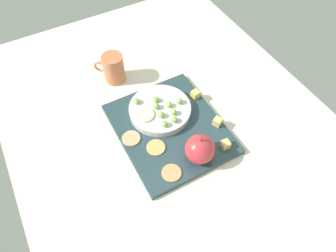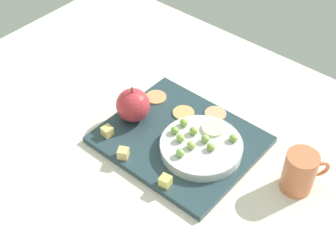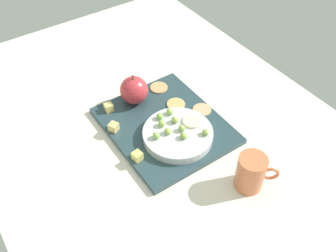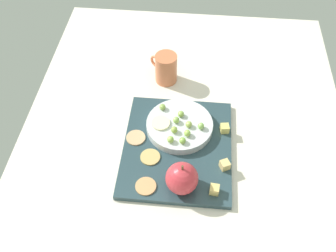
# 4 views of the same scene
# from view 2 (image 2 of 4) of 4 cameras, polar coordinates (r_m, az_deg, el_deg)

# --- Properties ---
(table) EXTENTS (1.26, 0.88, 0.05)m
(table) POSITION_cam_2_polar(r_m,az_deg,el_deg) (1.09, 0.28, -2.78)
(table) COLOR silver
(table) RESTS_ON ground
(platter) EXTENTS (0.33, 0.28, 0.01)m
(platter) POSITION_cam_2_polar(r_m,az_deg,el_deg) (1.07, 1.41, -1.64)
(platter) COLOR #294048
(platter) RESTS_ON table
(serving_dish) EXTENTS (0.18, 0.18, 0.02)m
(serving_dish) POSITION_cam_2_polar(r_m,az_deg,el_deg) (1.03, 3.95, -2.49)
(serving_dish) COLOR silver
(serving_dish) RESTS_ON platter
(apple_whole) EXTENTS (0.08, 0.08, 0.08)m
(apple_whole) POSITION_cam_2_polar(r_m,az_deg,el_deg) (1.09, -4.16, 2.48)
(apple_whole) COLOR #C0323B
(apple_whole) RESTS_ON platter
(apple_stem) EXTENTS (0.01, 0.01, 0.01)m
(apple_stem) POSITION_cam_2_polar(r_m,az_deg,el_deg) (1.06, -4.29, 4.28)
(apple_stem) COLOR brown
(apple_stem) RESTS_ON apple_whole
(cheese_cube_0) EXTENTS (0.02, 0.02, 0.02)m
(cheese_cube_0) POSITION_cam_2_polar(r_m,az_deg,el_deg) (1.07, -7.20, -0.62)
(cheese_cube_0) COLOR #E8C56F
(cheese_cube_0) RESTS_ON platter
(cheese_cube_1) EXTENTS (0.02, 0.02, 0.02)m
(cheese_cube_1) POSITION_cam_2_polar(r_m,az_deg,el_deg) (0.97, -0.31, -6.53)
(cheese_cube_1) COLOR #E6D16B
(cheese_cube_1) RESTS_ON platter
(cheese_cube_2) EXTENTS (0.03, 0.03, 0.02)m
(cheese_cube_2) POSITION_cam_2_polar(r_m,az_deg,el_deg) (1.02, -5.33, -3.22)
(cheese_cube_2) COLOR #E5C376
(cheese_cube_2) RESTS_ON platter
(cracker_0) EXTENTS (0.05, 0.05, 0.00)m
(cracker_0) POSITION_cam_2_polar(r_m,az_deg,el_deg) (1.12, 1.85, 1.56)
(cracker_0) COLOR tan
(cracker_0) RESTS_ON platter
(cracker_1) EXTENTS (0.05, 0.05, 0.00)m
(cracker_1) POSITION_cam_2_polar(r_m,az_deg,el_deg) (1.16, -1.43, 3.43)
(cracker_1) COLOR tan
(cracker_1) RESTS_ON platter
(cracker_2) EXTENTS (0.05, 0.05, 0.00)m
(cracker_2) POSITION_cam_2_polar(r_m,az_deg,el_deg) (1.12, 5.63, 1.45)
(cracker_2) COLOR tan
(cracker_2) RESTS_ON platter
(grape_0) EXTENTS (0.02, 0.02, 0.02)m
(grape_0) POSITION_cam_2_polar(r_m,az_deg,el_deg) (1.02, 1.49, -1.41)
(grape_0) COLOR #9BC450
(grape_0) RESTS_ON serving_dish
(grape_1) EXTENTS (0.02, 0.02, 0.02)m
(grape_1) POSITION_cam_2_polar(r_m,az_deg,el_deg) (0.99, 1.46, -3.20)
(grape_1) COLOR #8BBC59
(grape_1) RESTS_ON serving_dish
(grape_2) EXTENTS (0.02, 0.02, 0.02)m
(grape_2) POSITION_cam_2_polar(r_m,az_deg,el_deg) (1.05, 1.90, 0.41)
(grape_2) COLOR #96C052
(grape_2) RESTS_ON serving_dish
(grape_3) EXTENTS (0.02, 0.02, 0.02)m
(grape_3) POSITION_cam_2_polar(r_m,az_deg,el_deg) (1.04, 3.04, -0.58)
(grape_3) COLOR #95B04D
(grape_3) RESTS_ON serving_dish
(grape_4) EXTENTS (0.02, 0.02, 0.02)m
(grape_4) POSITION_cam_2_polar(r_m,az_deg,el_deg) (1.03, 7.76, -1.43)
(grape_4) COLOR #8AAB4E
(grape_4) RESTS_ON serving_dish
(grape_5) EXTENTS (0.02, 0.02, 0.02)m
(grape_5) POSITION_cam_2_polar(r_m,az_deg,el_deg) (1.01, 2.76, -2.29)
(grape_5) COLOR #A0B855
(grape_5) RESTS_ON serving_dish
(grape_6) EXTENTS (0.02, 0.02, 0.02)m
(grape_6) POSITION_cam_2_polar(r_m,az_deg,el_deg) (1.04, 0.66, -0.64)
(grape_6) COLOR #89B94C
(grape_6) RESTS_ON serving_dish
(grape_7) EXTENTS (0.02, 0.02, 0.02)m
(grape_7) POSITION_cam_2_polar(r_m,az_deg,el_deg) (1.01, 5.11, -2.50)
(grape_7) COLOR #89AD4B
(grape_7) RESTS_ON serving_dish
(grape_8) EXTENTS (0.02, 0.02, 0.02)m
(grape_8) POSITION_cam_2_polar(r_m,az_deg,el_deg) (1.02, 4.45, -1.51)
(grape_8) COLOR #91B958
(grape_8) RESTS_ON serving_dish
(apple_slice_0) EXTENTS (0.05, 0.05, 0.01)m
(apple_slice_0) POSITION_cam_2_polar(r_m,az_deg,el_deg) (1.05, 5.35, -0.28)
(apple_slice_0) COLOR #F3EABA
(apple_slice_0) RESTS_ON serving_dish
(cup) EXTENTS (0.08, 0.09, 0.09)m
(cup) POSITION_cam_2_polar(r_m,az_deg,el_deg) (0.99, 15.33, -5.27)
(cup) COLOR #D37249
(cup) RESTS_ON table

